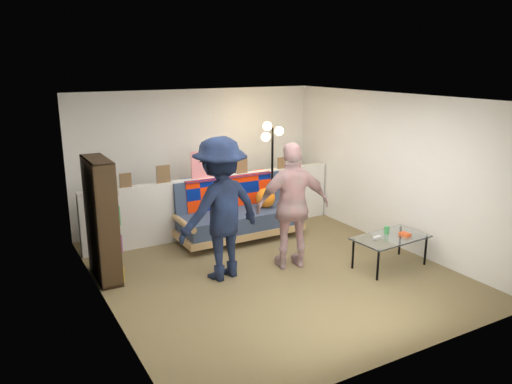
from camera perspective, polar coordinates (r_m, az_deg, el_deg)
ground at (r=7.15m, az=1.59°, el=-8.89°), size 5.00×5.00×0.00m
room_shell at (r=7.06m, az=-0.28°, el=5.01°), size 4.60×5.05×2.45m
half_wall_ledge at (r=8.48m, az=-4.64°, el=-1.49°), size 4.45×0.15×1.00m
ledge_decor at (r=8.21m, az=-6.12°, el=2.80°), size 2.97×0.02×0.45m
futon_sofa at (r=8.30m, az=-2.16°, el=-2.43°), size 2.07×1.01×0.89m
bookshelf at (r=6.94m, az=-17.21°, el=-3.49°), size 0.28×0.83×1.65m
coffee_table at (r=7.36m, az=15.15°, el=-5.17°), size 1.11×0.66×0.56m
floor_lamp at (r=8.55m, az=1.74°, el=4.36°), size 0.43×0.36×1.86m
person_left at (r=6.64m, az=-4.08°, el=-1.94°), size 1.37×0.96×1.93m
person_right at (r=6.99m, az=4.25°, el=-1.62°), size 1.13×0.69×1.80m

